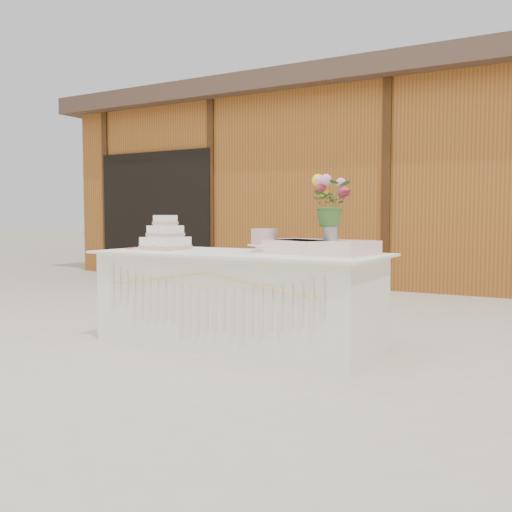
% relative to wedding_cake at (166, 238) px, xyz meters
% --- Properties ---
extents(ground, '(80.00, 80.00, 0.00)m').
position_rel_wedding_cake_xyz_m(ground, '(0.74, 0.00, -0.87)').
color(ground, beige).
rests_on(ground, ground).
extents(barn, '(12.60, 4.60, 3.30)m').
position_rel_wedding_cake_xyz_m(barn, '(0.73, 6.00, 0.80)').
color(barn, '#97521F').
rests_on(barn, ground).
extents(cake_table, '(2.40, 1.00, 0.77)m').
position_rel_wedding_cake_xyz_m(cake_table, '(0.74, -0.00, -0.49)').
color(cake_table, white).
rests_on(cake_table, ground).
extents(wedding_cake, '(0.35, 0.35, 0.30)m').
position_rel_wedding_cake_xyz_m(wedding_cake, '(0.00, 0.00, 0.00)').
color(wedding_cake, white).
rests_on(wedding_cake, cake_table).
extents(pink_cake_stand, '(0.27, 0.27, 0.19)m').
position_rel_wedding_cake_xyz_m(pink_cake_stand, '(0.97, 0.04, 0.01)').
color(pink_cake_stand, white).
rests_on(pink_cake_stand, cake_table).
extents(satin_runner, '(0.92, 0.62, 0.11)m').
position_rel_wedding_cake_xyz_m(satin_runner, '(1.40, 0.13, -0.05)').
color(satin_runner, '#FFD4CD').
rests_on(satin_runner, cake_table).
extents(flower_vase, '(0.11, 0.11, 0.15)m').
position_rel_wedding_cake_xyz_m(flower_vase, '(1.51, 0.14, 0.08)').
color(flower_vase, '#AAAAAF').
rests_on(flower_vase, satin_runner).
extents(bouquet, '(0.41, 0.40, 0.35)m').
position_rel_wedding_cake_xyz_m(bouquet, '(1.51, 0.14, 0.33)').
color(bouquet, '#366227').
rests_on(bouquet, flower_vase).
extents(loose_flowers, '(0.21, 0.33, 0.02)m').
position_rel_wedding_cake_xyz_m(loose_flowers, '(-0.27, 0.00, -0.09)').
color(loose_flowers, pink).
rests_on(loose_flowers, cake_table).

